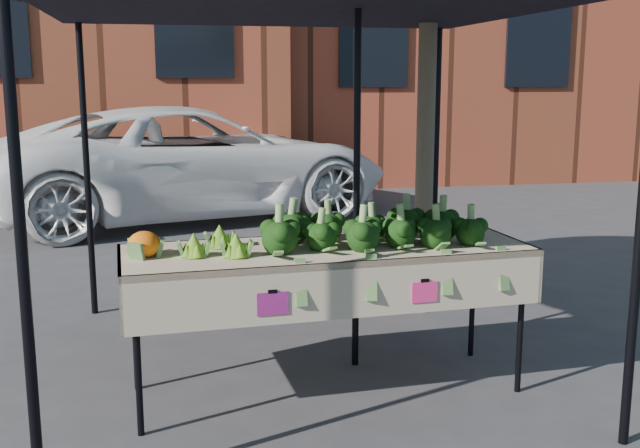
{
  "coord_description": "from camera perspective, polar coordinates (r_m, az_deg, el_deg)",
  "views": [
    {
      "loc": [
        -1.03,
        -4.13,
        1.87
      ],
      "look_at": [
        -0.11,
        0.35,
        1.0
      ],
      "focal_mm": 42.52,
      "sensor_mm": 36.0,
      "label": 1
    }
  ],
  "objects": [
    {
      "name": "romanesco_cluster",
      "position": [
        4.35,
        -8.03,
        -0.86
      ],
      "size": [
        0.43,
        0.47,
        0.2
      ],
      "primitive_type": "ellipsoid",
      "color": "#76AA2A",
      "rests_on": "table"
    },
    {
      "name": "street_tree",
      "position": [
        6.06,
        8.09,
        12.51
      ],
      "size": [
        2.09,
        2.09,
        4.13
      ],
      "primitive_type": null,
      "color": "#1E4C14",
      "rests_on": "ground"
    },
    {
      "name": "canopy",
      "position": [
        4.83,
        -1.48,
        4.85
      ],
      "size": [
        3.16,
        3.16,
        2.74
      ],
      "primitive_type": null,
      "color": "black",
      "rests_on": "ground"
    },
    {
      "name": "vehicle",
      "position": [
        10.54,
        -10.01,
        15.38
      ],
      "size": [
        2.14,
        2.85,
        5.49
      ],
      "primitive_type": "imported",
      "rotation": [
        0.0,
        0.0,
        1.84
      ],
      "color": "white",
      "rests_on": "ground"
    },
    {
      "name": "table",
      "position": [
        4.6,
        0.51,
        -7.21
      ],
      "size": [
        2.44,
        0.93,
        0.9
      ],
      "color": "beige",
      "rests_on": "ground"
    },
    {
      "name": "ground",
      "position": [
        4.65,
        2.19,
        -12.96
      ],
      "size": [
        90.0,
        90.0,
        0.0
      ],
      "primitive_type": "plane",
      "color": "#323235"
    },
    {
      "name": "broccoli_heap",
      "position": [
        4.54,
        3.85,
        0.08
      ],
      "size": [
        1.37,
        0.57,
        0.26
      ],
      "primitive_type": "ellipsoid",
      "color": "black",
      "rests_on": "table"
    },
    {
      "name": "cauliflower_pair",
      "position": [
        4.31,
        -13.1,
        -1.28
      ],
      "size": [
        0.2,
        0.2,
        0.18
      ],
      "primitive_type": "ellipsoid",
      "color": "orange",
      "rests_on": "table"
    }
  ]
}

